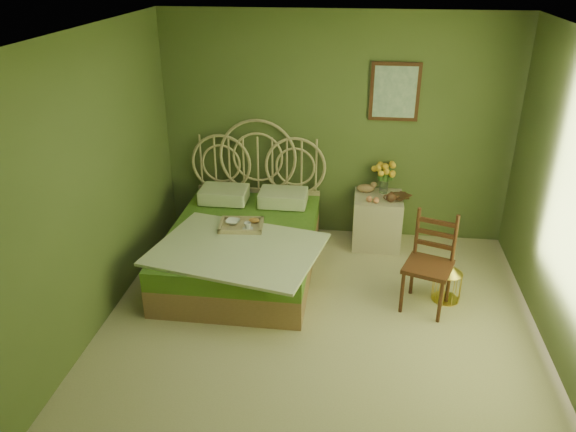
# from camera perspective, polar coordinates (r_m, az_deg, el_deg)

# --- Properties ---
(floor) EXTENTS (4.50, 4.50, 0.00)m
(floor) POSITION_cam_1_polar(r_m,az_deg,el_deg) (5.09, 2.93, -12.88)
(floor) COLOR #BDB188
(floor) RESTS_ON ground
(ceiling) EXTENTS (4.50, 4.50, 0.00)m
(ceiling) POSITION_cam_1_polar(r_m,az_deg,el_deg) (4.03, 3.79, 17.52)
(ceiling) COLOR silver
(ceiling) RESTS_ON wall_back
(wall_back) EXTENTS (4.00, 0.00, 4.00)m
(wall_back) POSITION_cam_1_polar(r_m,az_deg,el_deg) (6.51, 4.85, 8.81)
(wall_back) COLOR #556535
(wall_back) RESTS_ON floor
(wall_left) EXTENTS (0.00, 4.50, 4.50)m
(wall_left) POSITION_cam_1_polar(r_m,az_deg,el_deg) (4.94, -20.49, 1.74)
(wall_left) COLOR #556535
(wall_left) RESTS_ON floor
(wall_art) EXTENTS (0.54, 0.04, 0.64)m
(wall_art) POSITION_cam_1_polar(r_m,az_deg,el_deg) (6.38, 10.80, 12.29)
(wall_art) COLOR #391A0F
(wall_art) RESTS_ON wall_back
(bed) EXTENTS (1.77, 2.24, 1.39)m
(bed) POSITION_cam_1_polar(r_m,az_deg,el_deg) (6.05, -4.55, -2.75)
(bed) COLOR #9E714F
(bed) RESTS_ON floor
(nightstand) EXTENTS (0.55, 0.55, 1.03)m
(nightstand) POSITION_cam_1_polar(r_m,az_deg,el_deg) (6.60, 9.09, 0.11)
(nightstand) COLOR beige
(nightstand) RESTS_ON floor
(chair) EXTENTS (0.54, 0.54, 0.95)m
(chair) POSITION_cam_1_polar(r_m,az_deg,el_deg) (5.50, 14.06, -3.93)
(chair) COLOR #391A0F
(chair) RESTS_ON floor
(birdcage) EXTENTS (0.27, 0.27, 0.41)m
(birdcage) POSITION_cam_1_polar(r_m,az_deg,el_deg) (5.76, 15.89, -6.47)
(birdcage) COLOR gold
(birdcage) RESTS_ON floor
(book_lower) EXTENTS (0.18, 0.22, 0.02)m
(book_lower) POSITION_cam_1_polar(r_m,az_deg,el_deg) (6.52, 10.78, 2.01)
(book_lower) COLOR #381E0F
(book_lower) RESTS_ON nightstand
(book_upper) EXTENTS (0.27, 0.28, 0.02)m
(book_upper) POSITION_cam_1_polar(r_m,az_deg,el_deg) (6.51, 10.79, 2.18)
(book_upper) COLOR #472819
(book_upper) RESTS_ON nightstand
(cereal_bowl) EXTENTS (0.16, 0.16, 0.04)m
(cereal_bowl) POSITION_cam_1_polar(r_m,az_deg,el_deg) (5.95, -5.62, -0.59)
(cereal_bowl) COLOR white
(cereal_bowl) RESTS_ON bed
(coffee_cup) EXTENTS (0.09, 0.09, 0.07)m
(coffee_cup) POSITION_cam_1_polar(r_m,az_deg,el_deg) (5.81, -4.13, -1.01)
(coffee_cup) COLOR white
(coffee_cup) RESTS_ON bed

